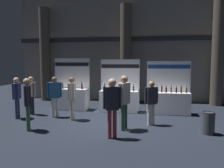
# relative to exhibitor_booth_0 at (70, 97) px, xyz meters

# --- Properties ---
(ground_plane) EXTENTS (26.69, 26.69, 0.00)m
(ground_plane) POSITION_rel_exhibitor_booth_0_xyz_m (2.46, -2.09, -0.62)
(ground_plane) COLOR black
(hall_colonnade) EXTENTS (13.35, 1.20, 6.66)m
(hall_colonnade) POSITION_rel_exhibitor_booth_0_xyz_m (2.46, 2.92, 2.59)
(hall_colonnade) COLOR gray
(hall_colonnade) RESTS_ON ground_plane
(exhibitor_booth_0) EXTENTS (1.79, 0.70, 2.49)m
(exhibitor_booth_0) POSITION_rel_exhibitor_booth_0_xyz_m (0.00, 0.00, 0.00)
(exhibitor_booth_0) COLOR white
(exhibitor_booth_0) RESTS_ON ground_plane
(exhibitor_booth_1) EXTENTS (1.85, 0.66, 2.43)m
(exhibitor_booth_1) POSITION_rel_exhibitor_booth_0_xyz_m (2.43, -0.09, -0.02)
(exhibitor_booth_1) COLOR white
(exhibitor_booth_1) RESTS_ON ground_plane
(exhibitor_booth_2) EXTENTS (1.93, 0.66, 2.35)m
(exhibitor_booth_2) POSITION_rel_exhibitor_booth_0_xyz_m (4.66, -0.19, -0.03)
(exhibitor_booth_2) COLOR white
(exhibitor_booth_2) RESTS_ON ground_plane
(trash_bin) EXTENTS (0.39, 0.39, 0.72)m
(trash_bin) POSITION_rel_exhibitor_booth_0_xyz_m (5.70, -2.87, -0.26)
(trash_bin) COLOR #38383D
(trash_bin) RESTS_ON ground_plane
(visitor_0) EXTENTS (0.39, 0.47, 1.77)m
(visitor_0) POSITION_rel_exhibitor_booth_0_xyz_m (-0.17, -3.51, 0.43)
(visitor_0) COLOR #33563D
(visitor_0) RESTS_ON ground_plane
(visitor_1) EXTENTS (0.53, 0.30, 1.81)m
(visitor_1) POSITION_rel_exhibitor_booth_0_xyz_m (2.74, -3.79, 0.46)
(visitor_1) COLOR maroon
(visitor_1) RESTS_ON ground_plane
(visitor_2) EXTENTS (0.48, 0.33, 1.61)m
(visitor_2) POSITION_rel_exhibitor_booth_0_xyz_m (3.90, -2.13, 0.32)
(visitor_2) COLOR silver
(visitor_2) RESTS_ON ground_plane
(visitor_3) EXTENTS (0.49, 0.33, 1.68)m
(visitor_3) POSITION_rel_exhibitor_booth_0_xyz_m (-1.26, -1.38, 0.37)
(visitor_3) COLOR #23232D
(visitor_3) RESTS_ON ground_plane
(visitor_4) EXTENTS (0.29, 0.51, 1.72)m
(visitor_4) POSITION_rel_exhibitor_booth_0_xyz_m (0.80, -1.94, 0.40)
(visitor_4) COLOR #ADA393
(visitor_4) RESTS_ON ground_plane
(visitor_5) EXTENTS (0.57, 0.39, 1.70)m
(visitor_5) POSITION_rel_exhibitor_booth_0_xyz_m (-0.07, -1.62, 0.41)
(visitor_5) COLOR silver
(visitor_5) RESTS_ON ground_plane
(visitor_6) EXTENTS (0.39, 0.55, 1.85)m
(visitor_6) POSITION_rel_exhibitor_booth_0_xyz_m (2.99, -2.89, 0.50)
(visitor_6) COLOR #33563D
(visitor_6) RESTS_ON ground_plane
(visitor_8) EXTENTS (0.31, 0.56, 1.68)m
(visitor_8) POSITION_rel_exhibitor_booth_0_xyz_m (-1.49, -2.10, 0.38)
(visitor_8) COLOR navy
(visitor_8) RESTS_ON ground_plane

